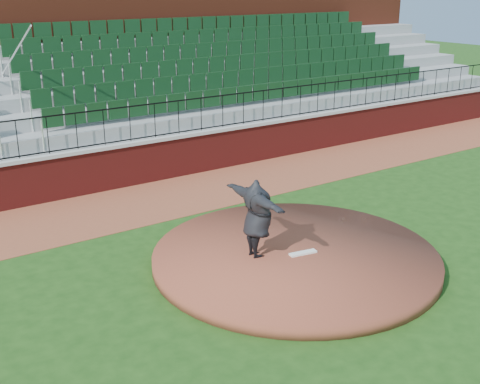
{
  "coord_description": "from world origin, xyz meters",
  "views": [
    {
      "loc": [
        -7.21,
        -8.88,
        5.64
      ],
      "look_at": [
        0.0,
        1.5,
        1.3
      ],
      "focal_mm": 45.93,
      "sensor_mm": 36.0,
      "label": 1
    }
  ],
  "objects": [
    {
      "name": "concourse_wall",
      "position": [
        0.0,
        12.52,
        2.75
      ],
      "size": [
        34.0,
        0.5,
        5.5
      ],
      "primitive_type": "cube",
      "color": "maroon",
      "rests_on": "ground"
    },
    {
      "name": "wall_railing",
      "position": [
        0.0,
        7.0,
        1.8
      ],
      "size": [
        34.0,
        0.05,
        1.0
      ],
      "primitive_type": null,
      "color": "black",
      "rests_on": "wall_cap"
    },
    {
      "name": "pitching_rubber",
      "position": [
        0.55,
        -0.02,
        0.27
      ],
      "size": [
        0.62,
        0.26,
        0.04
      ],
      "primitive_type": "cube",
      "rotation": [
        0.0,
        0.0,
        -0.18
      ],
      "color": "white",
      "rests_on": "pitchers_mound"
    },
    {
      "name": "wall_cap",
      "position": [
        0.0,
        7.0,
        1.25
      ],
      "size": [
        34.0,
        0.45,
        0.1
      ],
      "primitive_type": "cube",
      "color": "#B7B7B7",
      "rests_on": "field_wall"
    },
    {
      "name": "ground",
      "position": [
        0.0,
        0.0,
        0.0
      ],
      "size": [
        90.0,
        90.0,
        0.0
      ],
      "primitive_type": "plane",
      "color": "#1B4112",
      "rests_on": "ground"
    },
    {
      "name": "pitcher",
      "position": [
        -0.3,
        0.46,
        1.08
      ],
      "size": [
        0.68,
        2.08,
        1.67
      ],
      "primitive_type": "imported",
      "rotation": [
        0.0,
        0.0,
        1.51
      ],
      "color": "black",
      "rests_on": "pitchers_mound"
    },
    {
      "name": "warning_track",
      "position": [
        0.0,
        5.4,
        0.01
      ],
      "size": [
        34.0,
        3.2,
        0.01
      ],
      "primitive_type": "cube",
      "color": "brown",
      "rests_on": "ground"
    },
    {
      "name": "field_wall",
      "position": [
        0.0,
        7.0,
        0.6
      ],
      "size": [
        34.0,
        0.35,
        1.2
      ],
      "primitive_type": "cube",
      "color": "maroon",
      "rests_on": "ground"
    },
    {
      "name": "seating_stands",
      "position": [
        0.0,
        9.72,
        2.3
      ],
      "size": [
        34.0,
        5.1,
        4.6
      ],
      "primitive_type": null,
      "color": "gray",
      "rests_on": "ground"
    },
    {
      "name": "pitchers_mound",
      "position": [
        0.48,
        0.15,
        0.12
      ],
      "size": [
        6.02,
        6.02,
        0.25
      ],
      "primitive_type": "cylinder",
      "color": "brown",
      "rests_on": "ground"
    }
  ]
}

